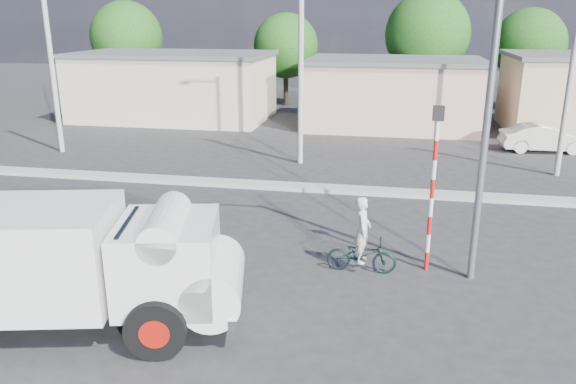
% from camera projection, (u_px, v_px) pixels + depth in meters
% --- Properties ---
extents(ground_plane, '(120.00, 120.00, 0.00)m').
position_uv_depth(ground_plane, '(298.00, 284.00, 14.12)').
color(ground_plane, '#2A292C').
rests_on(ground_plane, ground).
extents(median, '(40.00, 0.80, 0.16)m').
position_uv_depth(median, '(334.00, 189.00, 21.59)').
color(median, '#99968E').
rests_on(median, ground).
extents(truck, '(7.03, 3.85, 2.75)m').
position_uv_depth(truck, '(80.00, 263.00, 11.70)').
color(truck, black).
rests_on(truck, ground).
extents(bicycle, '(1.81, 0.63, 0.95)m').
position_uv_depth(bicycle, '(361.00, 255.00, 14.68)').
color(bicycle, black).
rests_on(bicycle, ground).
extents(cyclist, '(0.42, 0.64, 1.76)m').
position_uv_depth(cyclist, '(362.00, 240.00, 14.55)').
color(cyclist, silver).
rests_on(cyclist, ground).
extents(car_cream, '(4.22, 1.72, 1.36)m').
position_uv_depth(car_cream, '(544.00, 138.00, 27.69)').
color(car_cream, beige).
rests_on(car_cream, ground).
extents(traffic_pole, '(0.28, 0.18, 4.36)m').
position_uv_depth(traffic_pole, '(433.00, 176.00, 14.17)').
color(traffic_pole, red).
rests_on(traffic_pole, ground).
extents(streetlight, '(2.34, 0.22, 9.00)m').
position_uv_depth(streetlight, '(484.00, 83.00, 13.00)').
color(streetlight, slate).
rests_on(streetlight, ground).
extents(building_row, '(37.80, 7.30, 4.44)m').
position_uv_depth(building_row, '(379.00, 90.00, 33.88)').
color(building_row, beige).
rests_on(building_row, ground).
extents(tree_row, '(43.62, 7.43, 8.42)m').
position_uv_depth(tree_row, '(423.00, 38.00, 38.58)').
color(tree_row, '#38281E').
rests_on(tree_row, ground).
extents(utility_poles, '(35.40, 0.24, 8.00)m').
position_uv_depth(utility_poles, '(424.00, 75.00, 23.55)').
color(utility_poles, '#99968E').
rests_on(utility_poles, ground).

